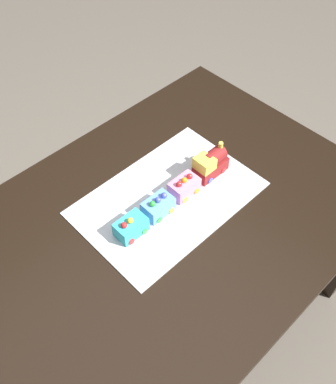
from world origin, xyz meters
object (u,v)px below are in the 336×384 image
(dining_table, at_px, (165,236))
(cake_car_hopper_turquoise, at_px, (131,227))
(cake_locomotive, at_px, (211,164))
(cake_car_caboose_bubblegum, at_px, (184,187))
(cake_car_flatbed_sky_blue, at_px, (158,206))

(dining_table, height_order, cake_car_hopper_turquoise, cake_car_hopper_turquoise)
(cake_locomotive, height_order, cake_car_caboose_bubblegum, cake_locomotive)
(dining_table, bearing_deg, cake_locomotive, -172.85)
(cake_locomotive, bearing_deg, cake_car_hopper_turquoise, -0.00)
(dining_table, relative_size, cake_car_caboose_bubblegum, 14.00)
(cake_locomotive, xyz_separation_m, cake_car_flatbed_sky_blue, (0.25, -0.00, -0.02))
(cake_car_caboose_bubblegum, bearing_deg, dining_table, 14.60)
(dining_table, xyz_separation_m, cake_car_hopper_turquoise, (0.12, -0.03, 0.14))
(cake_car_caboose_bubblegum, bearing_deg, cake_car_hopper_turquoise, 0.00)
(cake_car_caboose_bubblegum, bearing_deg, cake_locomotive, 180.00)
(dining_table, xyz_separation_m, cake_car_flatbed_sky_blue, (-0.00, -0.03, 0.14))
(dining_table, height_order, cake_car_caboose_bubblegum, cake_car_caboose_bubblegum)
(dining_table, distance_m, cake_car_caboose_bubblegum, 0.19)
(cake_locomotive, xyz_separation_m, cake_car_caboose_bubblegum, (0.13, -0.00, -0.02))
(cake_locomotive, xyz_separation_m, cake_car_hopper_turquoise, (0.37, -0.00, -0.02))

